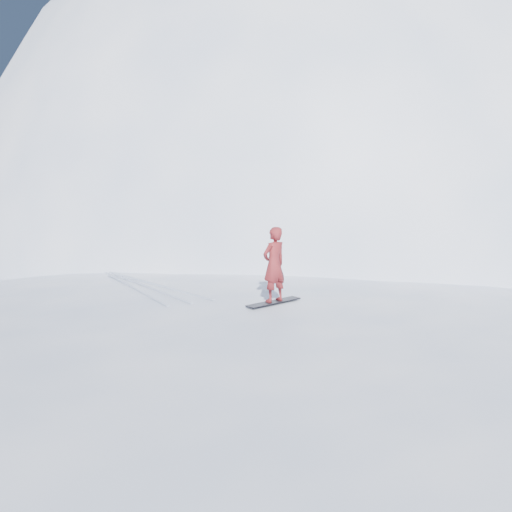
{
  "coord_description": "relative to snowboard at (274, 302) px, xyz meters",
  "views": [
    {
      "loc": [
        -4.09,
        -9.46,
        5.14
      ],
      "look_at": [
        1.69,
        1.56,
        3.5
      ],
      "focal_mm": 32.0,
      "sensor_mm": 36.0,
      "label": 1
    }
  ],
  "objects": [
    {
      "name": "ground",
      "position": [
        -1.69,
        -0.56,
        -2.41
      ],
      "size": [
        400.0,
        400.0,
        0.0
      ],
      "primitive_type": "plane",
      "color": "white",
      "rests_on": "ground"
    },
    {
      "name": "near_ridge",
      "position": [
        -0.69,
        2.44,
        -2.41
      ],
      "size": [
        36.0,
        28.0,
        4.8
      ],
      "primitive_type": "ellipsoid",
      "color": "white",
      "rests_on": "ground"
    },
    {
      "name": "summit_peak",
      "position": [
        20.31,
        25.44,
        -2.41
      ],
      "size": [
        60.0,
        56.0,
        56.0
      ],
      "primitive_type": "ellipsoid",
      "color": "white",
      "rests_on": "ground"
    },
    {
      "name": "peak_shoulder",
      "position": [
        8.31,
        19.44,
        -2.41
      ],
      "size": [
        28.0,
        24.0,
        18.0
      ],
      "primitive_type": "ellipsoid",
      "color": "white",
      "rests_on": "ground"
    },
    {
      "name": "wind_bumps",
      "position": [
        -2.24,
        1.56,
        -2.41
      ],
      "size": [
        16.0,
        14.4,
        1.0
      ],
      "color": "white",
      "rests_on": "ground"
    },
    {
      "name": "snowboard",
      "position": [
        0.0,
        0.0,
        0.0
      ],
      "size": [
        1.7,
        0.69,
        0.03
      ],
      "primitive_type": "cube",
      "rotation": [
        0.0,
        0.0,
        0.23
      ],
      "color": "black",
      "rests_on": "near_ridge"
    },
    {
      "name": "snowboarder",
      "position": [
        0.0,
        0.0,
        0.98
      ],
      "size": [
        0.79,
        0.61,
        1.94
      ],
      "primitive_type": "imported",
      "rotation": [
        0.0,
        0.0,
        3.37
      ],
      "color": "maroon",
      "rests_on": "snowboard"
    },
    {
      "name": "board_tracks",
      "position": [
        -2.44,
        3.84,
        0.01
      ],
      "size": [
        1.83,
        5.98,
        0.04
      ],
      "color": "silver",
      "rests_on": "ground"
    }
  ]
}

